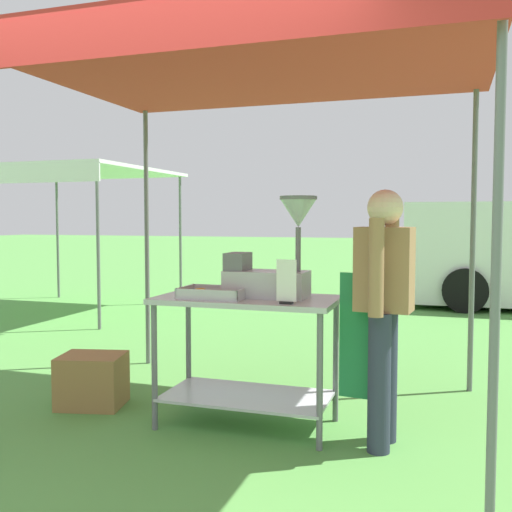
{
  "coord_description": "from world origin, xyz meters",
  "views": [
    {
      "loc": [
        1.53,
        -2.88,
        1.43
      ],
      "look_at": [
        0.24,
        1.07,
        1.17
      ],
      "focal_mm": 40.95,
      "sensor_mm": 36.0,
      "label": 1
    }
  ],
  "objects": [
    {
      "name": "ground_plane",
      "position": [
        0.0,
        6.0,
        0.0
      ],
      "size": [
        70.0,
        70.0,
        0.0
      ],
      "primitive_type": "plane",
      "color": "#519342"
    },
    {
      "name": "stall_canopy",
      "position": [
        0.24,
        0.96,
        2.44
      ],
      "size": [
        3.2,
        2.58,
        2.52
      ],
      "color": "slate",
      "rests_on": "ground"
    },
    {
      "name": "donut_cart",
      "position": [
        0.24,
        0.87,
        0.64
      ],
      "size": [
        1.23,
        0.65,
        0.9
      ],
      "color": "#B7B7BC",
      "rests_on": "ground"
    },
    {
      "name": "donut_tray",
      "position": [
        0.04,
        0.76,
        0.92
      ],
      "size": [
        0.44,
        0.3,
        0.07
      ],
      "color": "#B7B7BC",
      "rests_on": "donut_cart"
    },
    {
      "name": "donut_fryer",
      "position": [
        0.42,
        0.91,
        1.13
      ],
      "size": [
        0.62,
        0.28,
        0.69
      ],
      "color": "#B7B7BC",
      "rests_on": "donut_cart"
    },
    {
      "name": "menu_sign",
      "position": [
        0.58,
        0.64,
        1.02
      ],
      "size": [
        0.13,
        0.05,
        0.28
      ],
      "color": "black",
      "rests_on": "donut_cart"
    },
    {
      "name": "vendor",
      "position": [
        1.17,
        0.78,
        0.9
      ],
      "size": [
        0.46,
        0.54,
        1.61
      ],
      "color": "#2D3347",
      "rests_on": "ground"
    },
    {
      "name": "supply_crate",
      "position": [
        -1.02,
        0.9,
        0.2
      ],
      "size": [
        0.55,
        0.48,
        0.39
      ],
      "color": "olive",
      "rests_on": "ground"
    },
    {
      "name": "neighbour_tent",
      "position": [
        -3.95,
        4.77,
        2.11
      ],
      "size": [
        2.65,
        2.64,
        2.18
      ],
      "color": "slate",
      "rests_on": "ground"
    }
  ]
}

